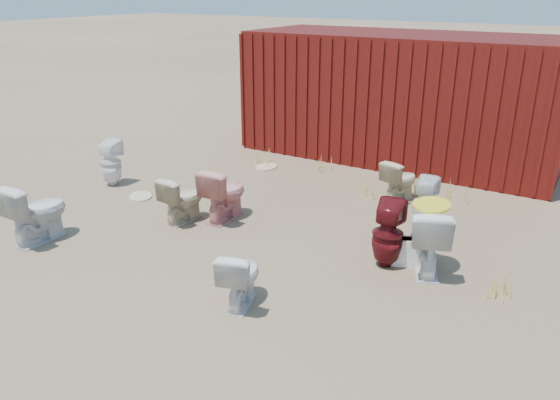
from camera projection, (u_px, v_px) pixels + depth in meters
The scene contains 21 objects.
ground at pixel (256, 254), 7.05m from camera, with size 100.00×100.00×0.00m, color brown.
shipping_container at pixel (402, 97), 10.74m from camera, with size 6.00×2.40×2.40m, color #4A0E0C.
toilet_front_a at pixel (37, 212), 7.29m from camera, with size 0.47×0.82×0.83m, color silver.
toilet_front_pink at pixel (224, 193), 7.98m from camera, with size 0.45×0.79×0.80m, color #DD8780.
toilet_front_c at pixel (240, 277), 5.83m from camera, with size 0.37×0.65×0.66m, color silver.
toilet_front_maroon at pixel (388, 234), 6.61m from camera, with size 0.38×0.39×0.84m, color #5B0F13.
toilet_back_a at pixel (111, 163), 9.37m from camera, with size 0.36×0.37×0.80m, color white.
toilet_back_beige_left at pixel (183, 199), 7.92m from camera, with size 0.39×0.68×0.69m, color beige.
toilet_back_beige_right at pixel (400, 180), 8.71m from camera, with size 0.38×0.66×0.68m, color beige.
toilet_back_yellowlid at pixel (428, 239), 6.50m from camera, with size 0.47×0.83×0.84m, color silver.
toilet_back_e at pixel (425, 203), 7.70m from camera, with size 0.34×0.34×0.75m, color silver.
yellow_lid at pixel (432, 205), 6.34m from camera, with size 0.43×0.54×0.03m, color yellow.
loose_tank at pixel (406, 251), 6.73m from camera, with size 0.50×0.20×0.35m, color white.
loose_lid_near at pixel (266, 167), 10.41m from camera, with size 0.38×0.49×0.02m, color beige.
loose_lid_far at pixel (141, 196), 8.95m from camera, with size 0.36×0.47×0.02m, color beige.
weed_clump_a at pixel (264, 157), 10.59m from camera, with size 0.36×0.36×0.28m, color #BEBE4C.
weed_clump_b at pixel (372, 189), 8.96m from camera, with size 0.32×0.32×0.24m, color #BEBE4C.
weed_clump_c at pixel (458, 193), 8.64m from camera, with size 0.36×0.36×0.35m, color #BEBE4C.
weed_clump_d at pixel (323, 164), 10.18m from camera, with size 0.30×0.30×0.27m, color #BEBE4C.
weed_clump_e at pixel (420, 185), 9.01m from camera, with size 0.34×0.34×0.33m, color #BEBE4C.
weed_clump_f at pixel (498, 287), 6.03m from camera, with size 0.28×0.28×0.26m, color #BEBE4C.
Camera 1 is at (3.57, -5.21, 3.23)m, focal length 35.00 mm.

